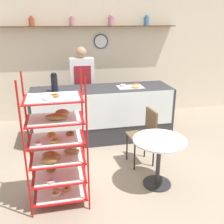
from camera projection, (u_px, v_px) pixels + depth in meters
The scene contains 9 objects.
ground_plane at pixel (119, 177), 3.92m from camera, with size 14.00×14.00×0.00m, color gray.
back_wall at pixel (91, 59), 5.98m from camera, with size 10.00×0.30×2.70m.
display_counter at pixel (102, 114), 5.03m from camera, with size 2.62×0.79×1.01m.
pastry_rack at pixel (57, 147), 3.12m from camera, with size 0.70×0.49×1.66m.
person_worker at pixel (83, 85), 5.39m from camera, with size 0.48×0.23×1.71m.
cafe_table at pixel (159, 151), 3.56m from camera, with size 0.72×0.72×0.70m.
cafe_chair at pixel (146, 131), 4.13m from camera, with size 0.42×0.42×0.90m.
coffee_carafe at pixel (54, 82), 4.59m from camera, with size 0.11×0.11×0.34m.
donut_tray_counter at pixel (132, 86), 4.93m from camera, with size 0.48×0.33×0.05m.
Camera 1 is at (-0.80, -3.26, 2.23)m, focal length 42.00 mm.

